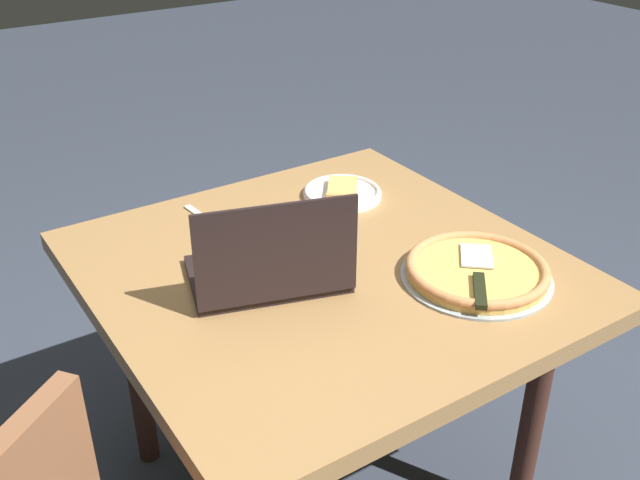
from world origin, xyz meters
TOP-DOWN VIEW (x-y plane):
  - dining_table at (0.00, 0.00)m, footprint 1.01×1.02m
  - laptop at (0.15, 0.01)m, footprint 0.39×0.32m
  - pizza_plate at (-0.23, -0.27)m, footprint 0.21×0.21m
  - pizza_tray at (-0.25, 0.23)m, footprint 0.33×0.33m
  - table_knife at (0.13, -0.30)m, footprint 0.04×0.24m

SIDE VIEW (x-z plane):
  - dining_table at x=0.00m, z-range 0.27..0.98m
  - table_knife at x=0.13m, z-range 0.70..0.71m
  - pizza_plate at x=-0.23m, z-range 0.70..0.74m
  - pizza_tray at x=-0.25m, z-range 0.70..0.74m
  - laptop at x=0.15m, z-range 0.63..0.87m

